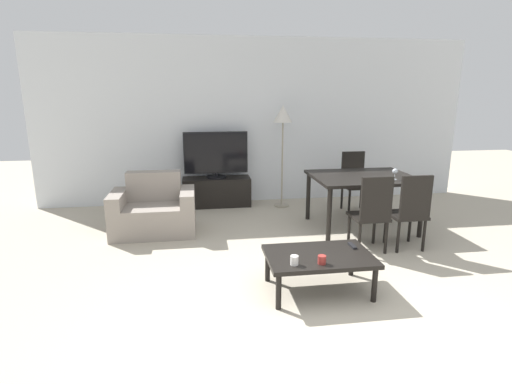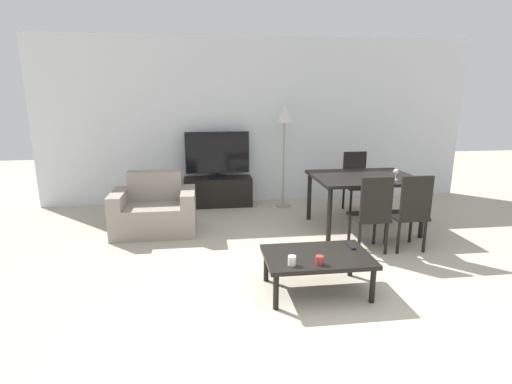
% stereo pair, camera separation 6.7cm
% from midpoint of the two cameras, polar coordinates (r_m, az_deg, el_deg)
% --- Properties ---
extents(ground_plane, '(18.00, 18.00, 0.00)m').
position_cam_midpoint_polar(ground_plane, '(3.38, 10.31, -18.99)').
color(ground_plane, '#B2A893').
extents(wall_back, '(7.20, 0.06, 2.70)m').
position_cam_midpoint_polar(wall_back, '(6.77, -0.14, 10.01)').
color(wall_back, silver).
rests_on(wall_back, ground_plane).
extents(armchair, '(1.08, 0.70, 0.79)m').
position_cam_midpoint_polar(armchair, '(5.50, -14.71, -2.73)').
color(armchair, gray).
rests_on(armchair, ground_plane).
extents(tv_stand, '(1.10, 0.40, 0.47)m').
position_cam_midpoint_polar(tv_stand, '(6.61, -5.92, 0.04)').
color(tv_stand, black).
rests_on(tv_stand, ground_plane).
extents(tv, '(1.02, 0.32, 0.75)m').
position_cam_midpoint_polar(tv, '(6.49, -6.05, 5.29)').
color(tv, black).
rests_on(tv, tv_stand).
extents(coffee_table, '(0.98, 0.65, 0.37)m').
position_cam_midpoint_polar(coffee_table, '(3.80, 8.47, -9.36)').
color(coffee_table, black).
rests_on(coffee_table, ground_plane).
extents(dining_table, '(1.35, 1.07, 0.74)m').
position_cam_midpoint_polar(dining_table, '(5.58, 14.64, 1.52)').
color(dining_table, black).
rests_on(dining_table, ground_plane).
extents(dining_chair_near, '(0.40, 0.40, 0.92)m').
position_cam_midpoint_polar(dining_chair_near, '(4.78, 15.82, -2.65)').
color(dining_chair_near, black).
rests_on(dining_chair_near, ground_plane).
extents(dining_chair_far, '(0.40, 0.40, 0.92)m').
position_cam_midpoint_polar(dining_chair_far, '(6.47, 13.59, 1.81)').
color(dining_chair_far, black).
rests_on(dining_chair_far, ground_plane).
extents(dining_chair_near_right, '(0.40, 0.40, 0.92)m').
position_cam_midpoint_polar(dining_chair_near_right, '(4.99, 20.79, -2.34)').
color(dining_chair_near_right, black).
rests_on(dining_chair_near_right, ground_plane).
extents(floor_lamp, '(0.30, 0.30, 1.64)m').
position_cam_midpoint_polar(floor_lamp, '(6.37, 3.56, 10.18)').
color(floor_lamp, gray).
rests_on(floor_lamp, ground_plane).
extents(remote_primary, '(0.04, 0.15, 0.02)m').
position_cam_midpoint_polar(remote_primary, '(4.02, 13.13, -7.47)').
color(remote_primary, black).
rests_on(remote_primary, coffee_table).
extents(cup_white_near, '(0.07, 0.07, 0.08)m').
position_cam_midpoint_polar(cup_white_near, '(3.58, 8.85, -9.54)').
color(cup_white_near, maroon).
rests_on(cup_white_near, coffee_table).
extents(cup_colored_far, '(0.07, 0.07, 0.08)m').
position_cam_midpoint_polar(cup_colored_far, '(3.53, 4.95, -9.70)').
color(cup_colored_far, white).
rests_on(cup_colored_far, coffee_table).
extents(wine_glass_left, '(0.07, 0.07, 0.15)m').
position_cam_midpoint_polar(wine_glass_left, '(5.41, 18.90, 2.73)').
color(wine_glass_left, silver).
rests_on(wine_glass_left, dining_table).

